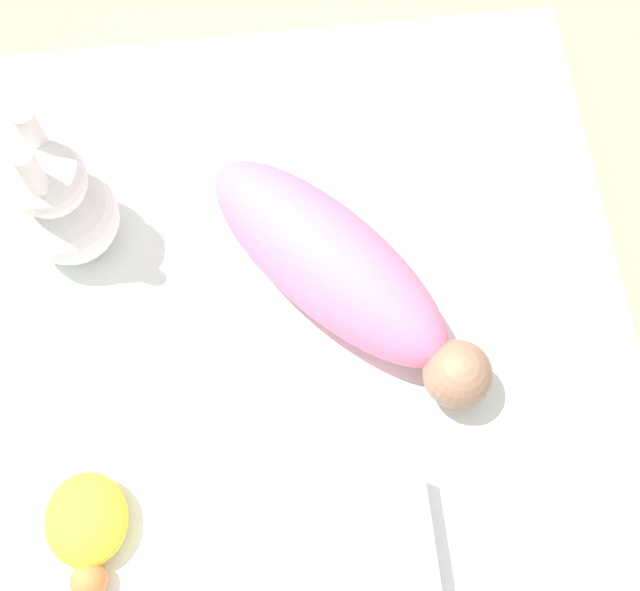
{
  "coord_description": "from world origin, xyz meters",
  "views": [
    {
      "loc": [
        0.48,
        -0.04,
        1.6
      ],
      "look_at": [
        -0.04,
        0.02,
        0.27
      ],
      "focal_mm": 50.0,
      "sensor_mm": 36.0,
      "label": 1
    }
  ],
  "objects": [
    {
      "name": "turtle_plush",
      "position": [
        0.28,
        -0.36,
        0.25
      ],
      "size": [
        0.18,
        0.12,
        0.07
      ],
      "color": "yellow",
      "rests_on": "bed_mattress"
    },
    {
      "name": "ground_plane",
      "position": [
        0.0,
        0.0,
        0.0
      ],
      "size": [
        12.0,
        12.0,
        0.0
      ],
      "primitive_type": "plane",
      "color": "#9E8466"
    },
    {
      "name": "swaddled_baby",
      "position": [
        -0.07,
        0.05,
        0.3
      ],
      "size": [
        0.5,
        0.45,
        0.17
      ],
      "rotation": [
        0.0,
        0.0,
        0.71
      ],
      "color": "pink",
      "rests_on": "bed_mattress"
    },
    {
      "name": "bunny_plush",
      "position": [
        -0.22,
        -0.38,
        0.34
      ],
      "size": [
        0.16,
        0.16,
        0.33
      ],
      "color": "white",
      "rests_on": "bed_mattress"
    },
    {
      "name": "bed_mattress",
      "position": [
        0.0,
        0.0,
        0.11
      ],
      "size": [
        1.21,
        1.06,
        0.22
      ],
      "color": "white",
      "rests_on": "ground_plane"
    }
  ]
}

